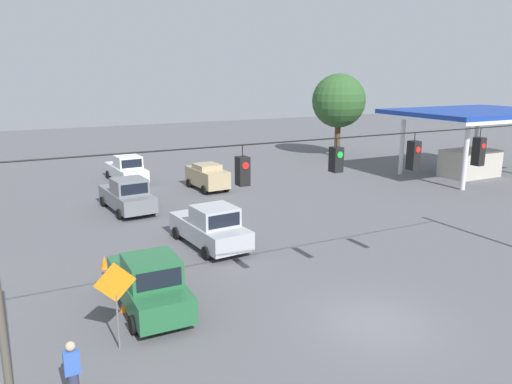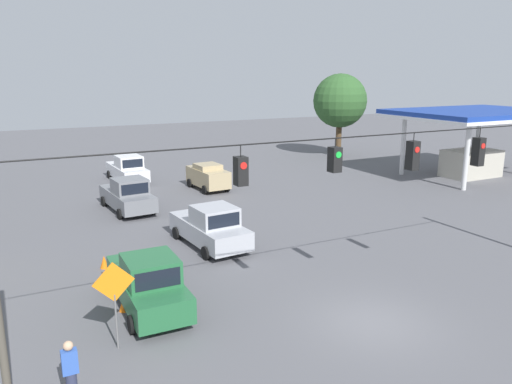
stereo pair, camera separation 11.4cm
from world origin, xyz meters
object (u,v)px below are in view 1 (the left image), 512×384
(pickup_truck_green_parked_shoulder, at_px, (149,283))
(traffic_cone_nearest, at_px, (125,304))
(pickup_truck_grey_withflow_far, at_px, (127,196))
(tree_horizon_left, at_px, (339,101))
(traffic_cone_third, at_px, (104,262))
(pickup_truck_silver_withflow_mid, at_px, (211,227))
(gas_station, at_px, (473,128))
(pickup_truck_white_withflow_deep, at_px, (127,169))
(work_zone_sign, at_px, (116,289))
(pedestrian, at_px, (73,372))
(overhead_signal_span, at_px, (378,192))
(traffic_cone_second, at_px, (112,284))
(sedan_tan_oncoming_deep, at_px, (207,176))

(pickup_truck_green_parked_shoulder, distance_m, traffic_cone_nearest, 1.12)
(pickup_truck_grey_withflow_far, distance_m, tree_horizon_left, 26.72)
(pickup_truck_grey_withflow_far, distance_m, traffic_cone_third, 9.43)
(pickup_truck_silver_withflow_mid, height_order, gas_station, gas_station)
(traffic_cone_third, bearing_deg, pickup_truck_green_parked_shoulder, 98.80)
(pickup_truck_grey_withflow_far, xyz_separation_m, pickup_truck_silver_withflow_mid, (-2.10, 8.33, -0.00))
(gas_station, bearing_deg, pickup_truck_white_withflow_deep, -22.95)
(gas_station, relative_size, work_zone_sign, 4.51)
(pedestrian, bearing_deg, traffic_cone_nearest, -117.48)
(pickup_truck_grey_withflow_far, height_order, pickup_truck_silver_withflow_mid, same)
(overhead_signal_span, relative_size, pickup_truck_green_parked_shoulder, 4.27)
(gas_station, relative_size, pedestrian, 7.49)
(pickup_truck_silver_withflow_mid, xyz_separation_m, work_zone_sign, (6.10, 7.44, 1.01))
(overhead_signal_span, bearing_deg, pickup_truck_white_withflow_deep, -84.94)
(traffic_cone_nearest, xyz_separation_m, tree_horizon_left, (-27.17, -24.34, 5.30))
(pickup_truck_green_parked_shoulder, distance_m, pedestrian, 5.34)
(traffic_cone_second, bearing_deg, pedestrian, 70.69)
(gas_station, bearing_deg, traffic_cone_second, 16.42)
(pickup_truck_white_withflow_deep, xyz_separation_m, pickup_truck_silver_withflow_mid, (-0.15, 16.90, 0.00))
(gas_station, distance_m, work_zone_sign, 34.36)
(pickup_truck_green_parked_shoulder, xyz_separation_m, work_zone_sign, (1.59, 2.24, 1.01))
(traffic_cone_second, bearing_deg, pickup_truck_grey_withflow_far, -106.35)
(sedan_tan_oncoming_deep, height_order, pickup_truck_green_parked_shoulder, pickup_truck_green_parked_shoulder)
(traffic_cone_nearest, bearing_deg, pickup_truck_grey_withflow_far, -103.76)
(tree_horizon_left, bearing_deg, pickup_truck_white_withflow_deep, 6.31)
(pickup_truck_green_parked_shoulder, relative_size, traffic_cone_third, 9.38)
(pickup_truck_grey_withflow_far, height_order, traffic_cone_nearest, pickup_truck_grey_withflow_far)
(pickup_truck_white_withflow_deep, bearing_deg, gas_station, 157.05)
(overhead_signal_span, relative_size, pedestrian, 13.17)
(sedan_tan_oncoming_deep, bearing_deg, pedestrian, 59.96)
(pickup_truck_green_parked_shoulder, bearing_deg, pickup_truck_grey_withflow_far, -100.09)
(sedan_tan_oncoming_deep, height_order, traffic_cone_third, sedan_tan_oncoming_deep)
(pickup_truck_white_withflow_deep, height_order, pickup_truck_grey_withflow_far, same)
(pickup_truck_grey_withflow_far, xyz_separation_m, traffic_cone_third, (3.13, 8.87, -0.70))
(traffic_cone_third, distance_m, work_zone_sign, 7.15)
(sedan_tan_oncoming_deep, distance_m, work_zone_sign, 21.75)
(gas_station, height_order, tree_horizon_left, tree_horizon_left)
(pickup_truck_grey_withflow_far, bearing_deg, traffic_cone_nearest, 76.24)
(sedan_tan_oncoming_deep, relative_size, pedestrian, 2.42)
(pickup_truck_silver_withflow_mid, distance_m, work_zone_sign, 9.67)
(traffic_cone_third, bearing_deg, pickup_truck_grey_withflow_far, -109.42)
(pickup_truck_grey_withflow_far, distance_m, work_zone_sign, 16.29)
(pickup_truck_white_withflow_deep, bearing_deg, pickup_truck_grey_withflow_far, 77.22)
(pedestrian, bearing_deg, sedan_tan_oncoming_deep, -120.04)
(pedestrian, bearing_deg, pickup_truck_silver_withflow_mid, -129.05)
(gas_station, distance_m, tree_horizon_left, 13.84)
(work_zone_sign, distance_m, tree_horizon_left, 38.84)
(pickup_truck_silver_withflow_mid, distance_m, pedestrian, 12.21)
(traffic_cone_nearest, height_order, traffic_cone_third, same)
(pickup_truck_silver_withflow_mid, relative_size, gas_station, 0.42)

